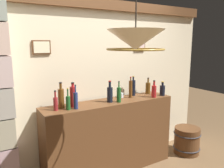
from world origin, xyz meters
The scene contains 17 objects.
panelled_rear_partition centered at (0.00, 1.10, 1.28)m, with size 3.77×0.15×2.40m.
bar_shelf_unit centered at (0.00, 0.81, 0.51)m, with size 1.89×0.42×1.02m, color brown.
liquor_bottle_amaro centered at (-0.53, 0.82, 1.15)m, with size 0.08×0.08×0.31m.
liquor_bottle_gin centered at (-0.02, 0.78, 1.13)m, with size 0.08×0.08×0.29m.
liquor_bottle_sherry centered at (0.37, 0.85, 1.15)m, with size 0.05×0.05×0.31m.
liquor_bottle_vermouth centered at (0.48, 0.94, 1.14)m, with size 0.07×0.07×0.30m.
liquor_bottle_rye centered at (0.86, 0.71, 1.10)m, with size 0.08×0.08×0.22m.
liquor_bottle_vodka centered at (0.08, 0.72, 1.12)m, with size 0.06×0.06×0.29m.
liquor_bottle_mezcal centered at (-0.76, 0.79, 1.11)m, with size 0.05×0.05×0.24m.
liquor_bottle_whiskey centered at (-0.54, 0.72, 1.13)m, with size 0.05×0.05×0.30m.
liquor_bottle_port centered at (-0.67, 0.85, 1.15)m, with size 0.07×0.07×0.32m.
liquor_bottle_bourbon centered at (-0.63, 0.74, 1.11)m, with size 0.05×0.05×0.27m.
liquor_bottle_scotch centered at (0.76, 0.92, 1.11)m, with size 0.08×0.08×0.25m.
liquor_bottle_brandy centered at (0.67, 0.69, 1.11)m, with size 0.07×0.07×0.25m.
glass_tumbler_rocks centered at (0.25, 0.91, 1.05)m, with size 0.06×0.06×0.07m.
pendant_lamp centered at (-0.32, -0.16, 1.83)m, with size 0.51×0.51×0.49m.
wooden_barrel centered at (1.35, 0.59, 0.22)m, with size 0.44×0.44×0.43m.
Camera 1 is at (-1.54, -1.77, 1.81)m, focal length 36.36 mm.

